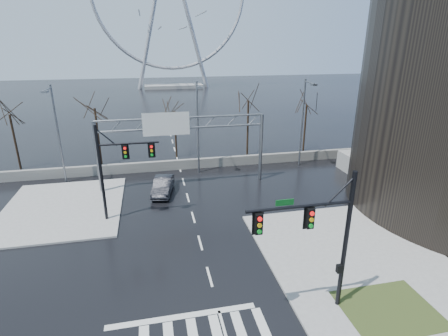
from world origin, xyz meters
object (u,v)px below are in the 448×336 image
object	(u,v)px
sign_gantry	(179,137)
signal_mast_far	(115,164)
signal_mast_near	(323,232)
car	(163,186)

from	to	relation	value
sign_gantry	signal_mast_far	bearing A→B (deg)	-132.47
signal_mast_far	signal_mast_near	bearing A→B (deg)	-49.74
signal_mast_near	signal_mast_far	xyz separation A→B (m)	(-11.01, 13.00, -0.04)
signal_mast_near	signal_mast_far	world-z (taller)	same
signal_mast_near	car	xyz separation A→B (m)	(-7.34, 17.58, -4.10)
sign_gantry	car	world-z (taller)	sign_gantry
signal_mast_far	sign_gantry	size ratio (longest dim) A/B	0.49
sign_gantry	car	distance (m)	4.98
car	sign_gantry	bearing A→B (deg)	49.10
signal_mast_far	sign_gantry	bearing A→B (deg)	47.53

